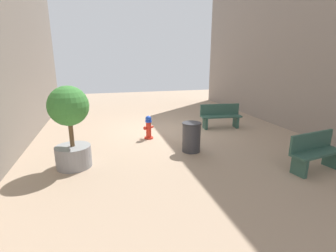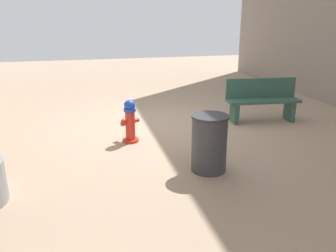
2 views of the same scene
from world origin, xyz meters
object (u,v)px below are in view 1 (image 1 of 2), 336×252
Objects in this scene: fire_hydrant at (148,127)px; planter_tree at (70,122)px; trash_bin at (191,137)px; bench_near at (220,116)px; bench_far at (315,152)px.

fire_hydrant is 3.04m from planter_tree.
bench_near is at bearing -133.26° from trash_bin.
bench_far is at bearing 95.60° from bench_near.
bench_near is 1.86× the size of trash_bin.
bench_near reaches higher than fire_hydrant.
planter_tree reaches higher than fire_hydrant.
bench_far is 0.73× the size of planter_tree.
bench_near is 4.26m from bench_far.
bench_far reaches higher than trash_bin.
fire_hydrant is 3.13m from bench_near.
planter_tree is (5.80, -1.80, 0.70)m from bench_far.
planter_tree is at bearing 24.39° from bench_near.
planter_tree is (2.31, 1.81, 0.78)m from fire_hydrant.
trash_bin is (2.49, -2.04, -0.04)m from bench_far.
planter_tree is 3.40m from trash_bin.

